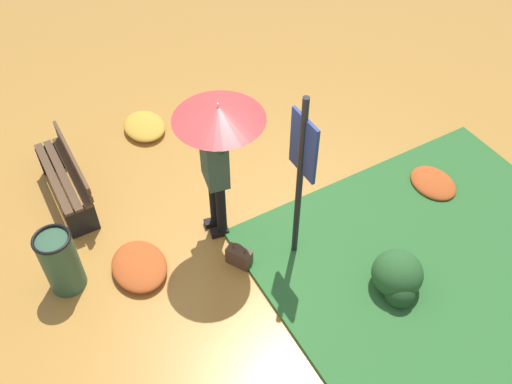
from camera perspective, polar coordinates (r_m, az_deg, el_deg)
name	(u,v)px	position (r m, az deg, el deg)	size (l,w,h in m)	color
ground_plane	(221,243)	(6.93, -3.58, -5.15)	(18.00, 18.00, 0.00)	#B27A33
grass_verge	(484,309)	(6.83, 22.02, -10.92)	(4.80, 4.00, 0.05)	#2D662D
person_with_umbrella	(217,138)	(5.91, -3.99, 5.50)	(0.96, 0.96, 2.04)	black
info_sign_post	(302,165)	(5.77, 4.64, 2.76)	(0.44, 0.07, 2.30)	black
handbag	(239,257)	(6.63, -1.71, -6.55)	(0.33, 0.27, 0.37)	#4C3323
park_bench	(67,176)	(7.49, -18.59, 1.50)	(1.40, 0.37, 0.75)	black
trash_bin	(61,262)	(6.58, -19.14, -6.67)	(0.42, 0.42, 0.83)	#2D5138
shrub_cluster	(398,277)	(6.51, 14.13, -8.36)	(0.63, 0.57, 0.51)	#285628
leaf_pile_near_person	(139,266)	(6.74, -11.72, -7.35)	(0.78, 0.62, 0.17)	#B74C1E
leaf_pile_by_bench	(144,126)	(8.49, -11.21, 6.54)	(0.73, 0.58, 0.16)	gold
leaf_pile_far_path	(433,183)	(7.85, 17.46, 0.88)	(0.67, 0.53, 0.15)	#B74C1E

